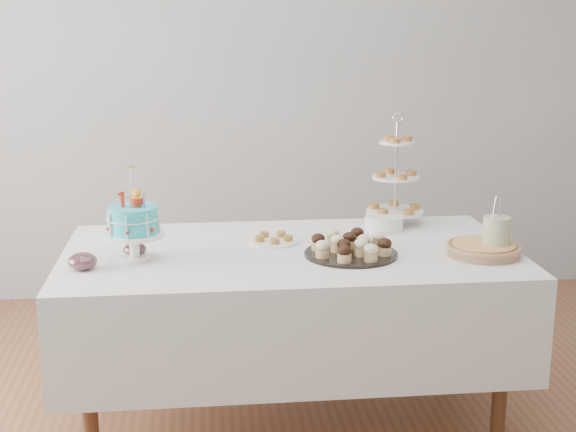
{
  "coord_description": "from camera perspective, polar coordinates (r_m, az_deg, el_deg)",
  "views": [
    {
      "loc": [
        -0.37,
        -2.96,
        1.73
      ],
      "look_at": [
        -0.01,
        0.3,
        0.92
      ],
      "focal_mm": 50.0,
      "sensor_mm": 36.0,
      "label": 1
    }
  ],
  "objects": [
    {
      "name": "tiered_stand",
      "position": [
        3.84,
        7.67,
        2.71
      ],
      "size": [
        0.27,
        0.27,
        0.53
      ],
      "color": "silver",
      "rests_on": "table"
    },
    {
      "name": "pastry_plate",
      "position": [
        3.53,
        -1.03,
        -1.64
      ],
      "size": [
        0.22,
        0.22,
        0.03
      ],
      "color": "white",
      "rests_on": "table"
    },
    {
      "name": "utensil_pitcher",
      "position": [
        3.43,
        14.58,
        -1.27
      ],
      "size": [
        0.11,
        0.11,
        0.25
      ],
      "rotation": [
        0.0,
        0.0,
        -0.42
      ],
      "color": "beige",
      "rests_on": "table"
    },
    {
      "name": "pie",
      "position": [
        3.43,
        13.73,
        -2.26
      ],
      "size": [
        0.31,
        0.31,
        0.05
      ],
      "color": "tan",
      "rests_on": "table"
    },
    {
      "name": "plate_stack",
      "position": [
        3.75,
        6.83,
        -0.49
      ],
      "size": [
        0.18,
        0.18,
        0.07
      ],
      "color": "white",
      "rests_on": "table"
    },
    {
      "name": "jam_bowl_b",
      "position": [
        3.38,
        -10.84,
        -2.36
      ],
      "size": [
        0.1,
        0.1,
        0.06
      ],
      "color": "silver",
      "rests_on": "table"
    },
    {
      "name": "cupcake_tray",
      "position": [
        3.33,
        4.51,
        -2.1
      ],
      "size": [
        0.39,
        0.39,
        0.09
      ],
      "color": "black",
      "rests_on": "table"
    },
    {
      "name": "jam_bowl_a",
      "position": [
        3.24,
        -14.4,
        -3.16
      ],
      "size": [
        0.11,
        0.11,
        0.07
      ],
      "color": "silver",
      "rests_on": "table"
    },
    {
      "name": "table",
      "position": [
        3.49,
        0.16,
        -6.0
      ],
      "size": [
        1.92,
        1.02,
        0.77
      ],
      "color": "silver",
      "rests_on": "floor"
    },
    {
      "name": "walls",
      "position": [
        3.0,
        0.81,
        6.65
      ],
      "size": [
        5.04,
        4.04,
        2.7
      ],
      "color": "#96999B",
      "rests_on": "floor"
    },
    {
      "name": "birthday_cake",
      "position": [
        3.29,
        -10.9,
        -1.39
      ],
      "size": [
        0.25,
        0.25,
        0.39
      ],
      "rotation": [
        0.0,
        0.0,
        -0.17
      ],
      "color": "white",
      "rests_on": "table"
    }
  ]
}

